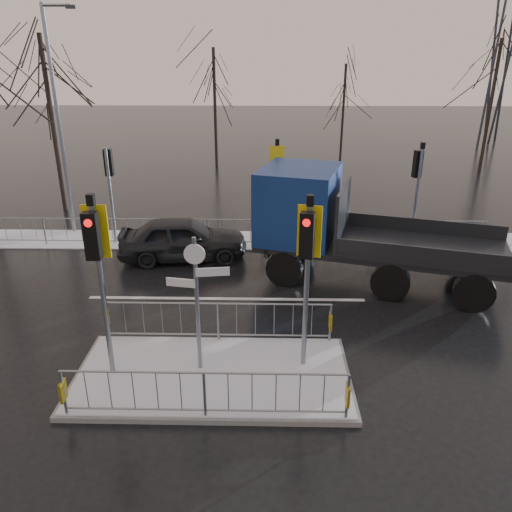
{
  "coord_description": "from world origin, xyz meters",
  "views": [
    {
      "loc": [
        1.14,
        -9.09,
        6.64
      ],
      "look_at": [
        0.89,
        2.71,
        1.8
      ],
      "focal_mm": 35.0,
      "sensor_mm": 36.0,
      "label": 1
    }
  ],
  "objects_px": {
    "traffic_island": "(212,363)",
    "street_lamp_left": "(60,116)",
    "car_far_lane": "(183,239)",
    "flatbed_truck": "(331,221)"
  },
  "relations": [
    {
      "from": "traffic_island",
      "to": "flatbed_truck",
      "type": "relative_size",
      "value": 0.77
    },
    {
      "from": "flatbed_truck",
      "to": "street_lamp_left",
      "type": "relative_size",
      "value": 0.95
    },
    {
      "from": "flatbed_truck",
      "to": "street_lamp_left",
      "type": "height_order",
      "value": "street_lamp_left"
    },
    {
      "from": "car_far_lane",
      "to": "flatbed_truck",
      "type": "height_order",
      "value": "flatbed_truck"
    },
    {
      "from": "traffic_island",
      "to": "car_far_lane",
      "type": "xyz_separation_m",
      "value": [
        -1.68,
        6.81,
        0.35
      ]
    },
    {
      "from": "flatbed_truck",
      "to": "traffic_island",
      "type": "bearing_deg",
      "value": -119.65
    },
    {
      "from": "traffic_island",
      "to": "car_far_lane",
      "type": "bearing_deg",
      "value": 103.9
    },
    {
      "from": "traffic_island",
      "to": "street_lamp_left",
      "type": "relative_size",
      "value": 0.73
    },
    {
      "from": "traffic_island",
      "to": "car_far_lane",
      "type": "relative_size",
      "value": 1.39
    },
    {
      "from": "car_far_lane",
      "to": "street_lamp_left",
      "type": "height_order",
      "value": "street_lamp_left"
    }
  ]
}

